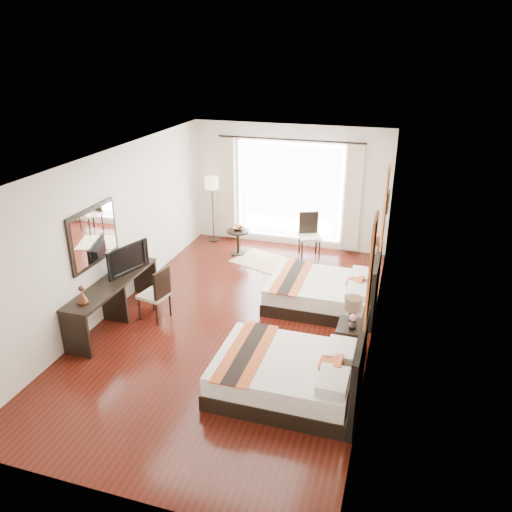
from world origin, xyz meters
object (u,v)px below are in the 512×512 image
(bed_near, at_px, (291,374))
(vase, at_px, (352,325))
(table_lamp, at_px, (353,306))
(side_table, at_px, (238,242))
(bed_far, at_px, (325,292))
(desk_chair, at_px, (156,303))
(console_desk, at_px, (114,302))
(floor_lamp, at_px, (212,187))
(window_chair, at_px, (309,243))
(nightstand, at_px, (351,339))
(fruit_bowl, at_px, (238,229))
(television, at_px, (125,258))

(bed_near, relative_size, vase, 14.48)
(table_lamp, bearing_deg, side_table, 133.14)
(vase, distance_m, side_table, 4.42)
(bed_far, relative_size, desk_chair, 2.02)
(vase, xyz_separation_m, console_desk, (-3.98, -0.10, -0.19))
(vase, height_order, side_table, vase)
(vase, relative_size, floor_lamp, 0.09)
(vase, bearing_deg, window_chair, 110.55)
(table_lamp, bearing_deg, desk_chair, -180.00)
(nightstand, bearing_deg, floor_lamp, 134.45)
(bed_near, distance_m, desk_chair, 2.97)
(table_lamp, distance_m, desk_chair, 3.38)
(bed_far, xyz_separation_m, vase, (0.64, -1.49, 0.29))
(table_lamp, height_order, floor_lamp, floor_lamp)
(bed_near, distance_m, table_lamp, 1.50)
(floor_lamp, distance_m, fruit_bowl, 1.25)
(television, height_order, floor_lamp, floor_lamp)
(bed_near, bearing_deg, television, 157.13)
(desk_chair, distance_m, fruit_bowl, 3.18)
(television, distance_m, desk_chair, 0.94)
(bed_near, distance_m, window_chair, 4.79)
(fruit_bowl, bearing_deg, vase, -48.77)
(vase, distance_m, console_desk, 3.98)
(bed_far, xyz_separation_m, console_desk, (-3.33, -1.59, 0.10))
(television, bearing_deg, desk_chair, -84.45)
(window_chair, bearing_deg, console_desk, -55.67)
(bed_near, height_order, window_chair, bed_near)
(table_lamp, xyz_separation_m, vase, (0.02, -0.21, -0.22))
(nightstand, relative_size, fruit_bowl, 2.27)
(floor_lamp, height_order, side_table, floor_lamp)
(console_desk, bearing_deg, side_table, 72.78)
(floor_lamp, bearing_deg, side_table, -36.80)
(vase, xyz_separation_m, side_table, (-2.92, 3.30, -0.28))
(vase, relative_size, console_desk, 0.06)
(desk_chair, relative_size, fruit_bowl, 4.09)
(bed_far, relative_size, window_chair, 1.96)
(vase, relative_size, fruit_bowl, 0.59)
(desk_chair, relative_size, window_chair, 0.97)
(bed_far, relative_size, console_desk, 0.87)
(vase, bearing_deg, side_table, 131.51)
(nightstand, bearing_deg, window_chair, 110.96)
(table_lamp, distance_m, vase, 0.30)
(bed_far, bearing_deg, bed_near, -90.59)
(table_lamp, xyz_separation_m, console_desk, (-3.95, -0.31, -0.41))
(bed_near, bearing_deg, bed_far, 89.41)
(vase, height_order, fruit_bowl, vase)
(vase, relative_size, television, 0.15)
(nightstand, height_order, television, television)
(nightstand, distance_m, floor_lamp, 5.47)
(bed_near, distance_m, fruit_bowl, 4.95)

